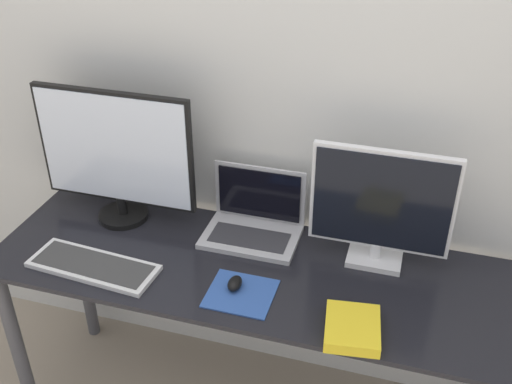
% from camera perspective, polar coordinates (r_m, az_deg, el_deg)
% --- Properties ---
extents(wall_back, '(7.00, 0.05, 2.50)m').
position_cam_1_polar(wall_back, '(2.03, 2.65, 10.37)').
color(wall_back, silver).
rests_on(wall_back, ground_plane).
extents(desk, '(1.78, 0.57, 0.74)m').
position_cam_1_polar(desk, '(2.06, -0.22, -9.74)').
color(desk, black).
rests_on(desk, ground_plane).
extents(monitor_left, '(0.58, 0.18, 0.50)m').
position_cam_1_polar(monitor_left, '(2.15, -13.23, 3.49)').
color(monitor_left, black).
rests_on(monitor_left, desk).
extents(monitor_right, '(0.45, 0.13, 0.41)m').
position_cam_1_polar(monitor_right, '(1.93, 11.82, -1.35)').
color(monitor_right, silver).
rests_on(monitor_right, desk).
extents(laptop, '(0.33, 0.23, 0.23)m').
position_cam_1_polar(laptop, '(2.12, -0.15, -2.58)').
color(laptop, '#ADADB2').
rests_on(laptop, desk).
extents(keyboard, '(0.44, 0.19, 0.02)m').
position_cam_1_polar(keyboard, '(2.05, -15.23, -6.81)').
color(keyboard, silver).
rests_on(keyboard, desk).
extents(mousepad, '(0.21, 0.19, 0.00)m').
position_cam_1_polar(mousepad, '(1.88, -1.50, -9.63)').
color(mousepad, '#2D519E').
rests_on(mousepad, desk).
extents(mouse, '(0.04, 0.07, 0.03)m').
position_cam_1_polar(mouse, '(1.89, -2.03, -8.70)').
color(mouse, black).
rests_on(mouse, mousepad).
extents(book, '(0.18, 0.20, 0.04)m').
position_cam_1_polar(book, '(1.77, 9.17, -12.68)').
color(book, yellow).
rests_on(book, desk).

